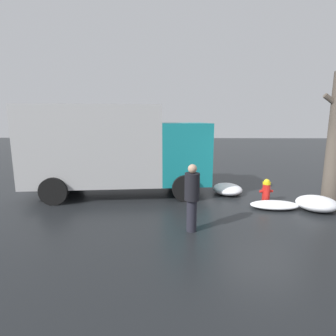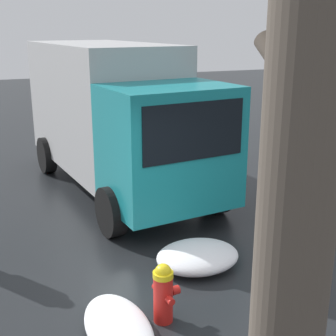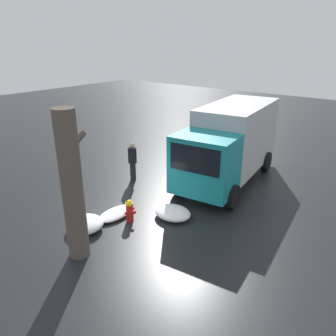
% 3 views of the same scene
% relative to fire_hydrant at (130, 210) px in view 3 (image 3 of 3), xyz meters
% --- Properties ---
extents(ground_plane, '(60.00, 60.00, 0.00)m').
position_rel_fire_hydrant_xyz_m(ground_plane, '(-0.00, 0.00, -0.41)').
color(ground_plane, black).
extents(fire_hydrant, '(0.45, 0.36, 0.79)m').
position_rel_fire_hydrant_xyz_m(fire_hydrant, '(0.00, 0.00, 0.00)').
color(fire_hydrant, red).
rests_on(fire_hydrant, ground_plane).
extents(tree_trunk, '(0.88, 0.58, 4.20)m').
position_rel_fire_hydrant_xyz_m(tree_trunk, '(-2.21, -0.15, 1.71)').
color(tree_trunk, brown).
rests_on(tree_trunk, ground_plane).
extents(delivery_truck, '(6.62, 3.06, 3.20)m').
position_rel_fire_hydrant_xyz_m(delivery_truck, '(5.20, -0.91, 1.32)').
color(delivery_truck, teal).
rests_on(delivery_truck, ground_plane).
extents(pedestrian, '(0.37, 0.37, 1.68)m').
position_rel_fire_hydrant_xyz_m(pedestrian, '(2.62, 2.35, 0.51)').
color(pedestrian, '#23232D').
rests_on(pedestrian, ground_plane).
extents(snow_pile_by_hydrant, '(1.49, 0.76, 0.21)m').
position_rel_fire_hydrant_xyz_m(snow_pile_by_hydrant, '(-0.07, 0.61, -0.30)').
color(snow_pile_by_hydrant, white).
rests_on(snow_pile_by_hydrant, ground_plane).
extents(snow_pile_curbside, '(1.06, 1.30, 0.36)m').
position_rel_fire_hydrant_xyz_m(snow_pile_curbside, '(1.07, -0.99, -0.23)').
color(snow_pile_curbside, white).
rests_on(snow_pile_curbside, ground_plane).
extents(snow_pile_by_tree, '(1.18, 1.15, 0.42)m').
position_rel_fire_hydrant_xyz_m(snow_pile_by_tree, '(-1.29, 0.74, -0.19)').
color(snow_pile_by_tree, white).
rests_on(snow_pile_by_tree, ground_plane).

